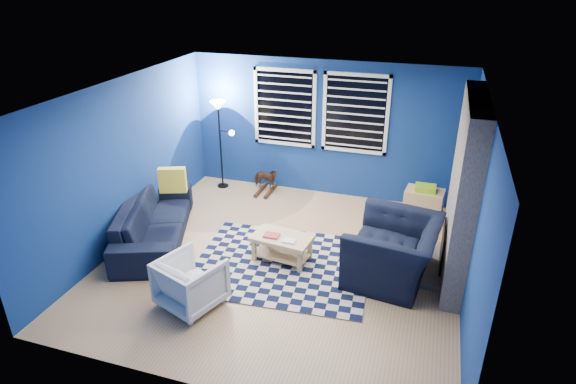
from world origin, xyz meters
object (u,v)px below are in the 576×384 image
Objects in this scene: tv at (468,144)px; coffee_table at (282,243)px; sofa at (154,220)px; armchair_big at (393,251)px; floor_lamp at (220,118)px; rocking_horse at (265,179)px; cabinet at (423,204)px; armchair_bent at (191,282)px.

tv is 1.10× the size of coffee_table.
armchair_big reaches higher than sofa.
floor_lamp is at bearing -113.92° from armchair_big.
tv reaches higher than coffee_table.
cabinet is at bearing -89.36° from rocking_horse.
cabinet is at bearing 46.37° from coffee_table.
rocking_horse is 0.75× the size of cabinet.
tv is 1.26m from cabinet.
rocking_horse is at bearing 177.43° from tv.
coffee_table is 1.36× the size of cabinet.
cabinet is (0.31, 1.91, -0.15)m from armchair_big.
rocking_horse is (-2.62, 2.09, -0.14)m from armchair_big.
cabinet is (1.89, 1.98, -0.02)m from coffee_table.
rocking_horse is (-3.49, 0.16, -1.12)m from tv.
rocking_horse is at bearing 115.73° from coffee_table.
sofa is 1.35× the size of floor_lamp.
armchair_bent is at bearing -171.56° from rocking_horse.
sofa is 2.43m from floor_lamp.
armchair_big is at bearing -129.50° from armchair_bent.
rocking_horse is at bearing -65.36° from armchair_bent.
sofa is 3.68m from armchair_big.
coffee_table is (2.10, 0.02, -0.04)m from sofa.
sofa is 1.84m from armchair_bent.
tv is 1.99× the size of rocking_horse.
tv reaches higher than rocking_horse.
coffee_table is at bearing -110.53° from sofa.
tv is 0.43× the size of sofa.
floor_lamp is (-1.92, 2.16, 1.10)m from coffee_table.
floor_lamp is at bearing 177.94° from tv.
floor_lamp is (-3.49, 2.09, 0.97)m from armchair_big.
floor_lamp reaches higher than rocking_horse.
armchair_bent is at bearing -123.08° from cabinet.
floor_lamp reaches higher than sofa.
floor_lamp is (-4.37, 0.16, -0.00)m from tv.
armchair_bent reaches higher than rocking_horse.
sofa is at bearing -94.75° from floor_lamp.
rocking_horse is (-0.26, 3.46, -0.05)m from armchair_bent.
tv is 5.09m from sofa.
armchair_big is (-0.87, -1.93, -0.98)m from tv.
floor_lamp reaches higher than armchair_big.
cabinet is (2.93, -0.18, -0.01)m from rocking_horse.
armchair_big is 3.35m from rocking_horse.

